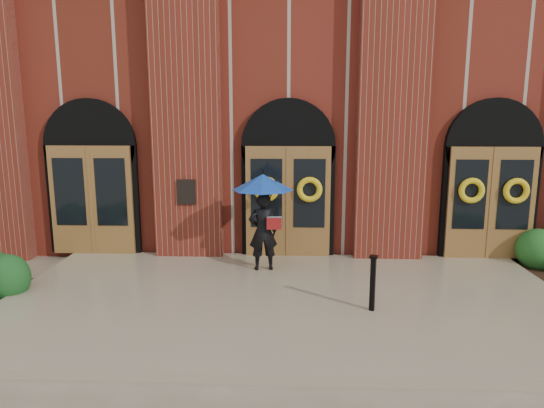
{
  "coord_description": "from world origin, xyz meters",
  "views": [
    {
      "loc": [
        0.09,
        -8.04,
        3.36
      ],
      "look_at": [
        -0.29,
        1.0,
        1.67
      ],
      "focal_mm": 32.0,
      "sensor_mm": 36.0,
      "label": 1
    }
  ],
  "objects": [
    {
      "name": "ground",
      "position": [
        0.0,
        0.0,
        0.0
      ],
      "size": [
        90.0,
        90.0,
        0.0
      ],
      "primitive_type": "plane",
      "color": "gray",
      "rests_on": "ground"
    },
    {
      "name": "landing",
      "position": [
        0.0,
        0.15,
        0.07
      ],
      "size": [
        10.0,
        5.3,
        0.15
      ],
      "primitive_type": "cube",
      "color": "gray",
      "rests_on": "ground"
    },
    {
      "name": "church_building",
      "position": [
        0.0,
        8.78,
        3.5
      ],
      "size": [
        16.2,
        12.53,
        7.0
      ],
      "color": "maroon",
      "rests_on": "ground"
    },
    {
      "name": "man_with_umbrella",
      "position": [
        -0.5,
        1.66,
        1.55
      ],
      "size": [
        1.44,
        1.44,
        2.01
      ],
      "rotation": [
        0.0,
        0.0,
        3.3
      ],
      "color": "black",
      "rests_on": "landing"
    },
    {
      "name": "metal_post",
      "position": [
        1.43,
        -0.4,
        0.64
      ],
      "size": [
        0.16,
        0.16,
        0.94
      ],
      "rotation": [
        0.0,
        0.0,
        -0.36
      ],
      "color": "black",
      "rests_on": "landing"
    },
    {
      "name": "hedge_wall_left",
      "position": [
        -5.2,
        0.5,
        0.4
      ],
      "size": [
        3.11,
        1.24,
        0.8
      ],
      "primitive_type": "ellipsoid",
      "color": "#17461A",
      "rests_on": "ground"
    }
  ]
}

